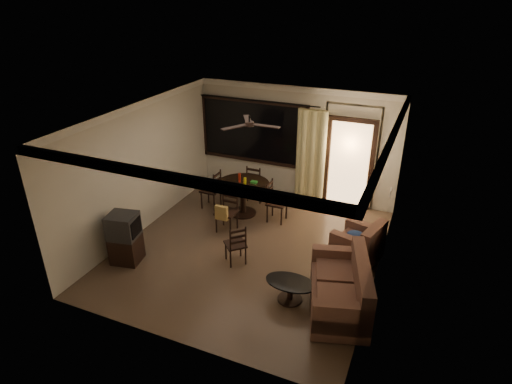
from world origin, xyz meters
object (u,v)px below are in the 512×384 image
at_px(tv_cabinet, 125,238).
at_px(sofa, 343,291).
at_px(dining_chair_east, 276,209).
at_px(side_chair, 236,251).
at_px(armchair, 359,245).
at_px(coffee_table, 290,288).
at_px(dining_table, 243,190).
at_px(dining_chair_south, 227,218).
at_px(dining_chair_west, 212,196).
at_px(dining_chair_north, 256,189).

xyz_separation_m(tv_cabinet, sofa, (4.16, 0.27, -0.16)).
height_order(dining_chair_east, side_chair, dining_chair_east).
bearing_deg(dining_chair_east, armchair, -112.48).
distance_m(sofa, coffee_table, 0.87).
height_order(dining_chair_east, sofa, dining_chair_east).
distance_m(dining_table, dining_chair_east, 0.90).
bearing_deg(sofa, dining_chair_south, 136.06).
relative_size(dining_chair_west, sofa, 0.51).
distance_m(tv_cabinet, armchair, 4.52).
xyz_separation_m(dining_chair_west, sofa, (3.72, -2.37, 0.07)).
bearing_deg(dining_chair_west, sofa, 57.62).
bearing_deg(dining_table, dining_chair_south, -90.19).
bearing_deg(tv_cabinet, coffee_table, -9.10).
bearing_deg(dining_chair_east, dining_chair_south, 135.70).
bearing_deg(armchair, coffee_table, -101.46).
relative_size(dining_chair_east, dining_chair_north, 1.00).
distance_m(dining_chair_south, sofa, 3.26).
relative_size(dining_chair_west, coffee_table, 1.09).
height_order(dining_table, armchair, dining_table).
height_order(dining_chair_south, sofa, dining_chair_south).
height_order(dining_chair_east, armchair, dining_chair_east).
bearing_deg(coffee_table, armchair, 63.00).
bearing_deg(dining_chair_south, dining_table, 89.90).
bearing_deg(tv_cabinet, dining_chair_east, 39.86).
height_order(dining_chair_south, dining_chair_north, same).
height_order(dining_chair_west, dining_chair_south, same).
bearing_deg(coffee_table, dining_chair_south, 140.93).
relative_size(dining_table, tv_cabinet, 1.21).
xyz_separation_m(dining_table, armchair, (2.87, -0.85, -0.27)).
height_order(dining_chair_east, coffee_table, dining_chair_east).
xyz_separation_m(dining_chair_west, dining_chair_north, (0.84, 0.79, 0.00)).
distance_m(tv_cabinet, sofa, 4.17).
bearing_deg(dining_chair_east, side_chair, 175.80).
xyz_separation_m(dining_chair_east, coffee_table, (1.19, -2.50, -0.03)).
bearing_deg(armchair, sofa, -73.98).
distance_m(dining_chair_south, side_chair, 1.22).
bearing_deg(dining_chair_north, tv_cabinet, 69.66).
distance_m(sofa, armchair, 1.52).
bearing_deg(dining_chair_south, dining_chair_north, 90.00).
height_order(dining_chair_south, coffee_table, dining_chair_south).
bearing_deg(sofa, side_chair, 150.58).
bearing_deg(coffee_table, dining_chair_west, 138.82).
height_order(dining_table, dining_chair_east, dining_table).
relative_size(dining_chair_north, armchair, 0.95).
bearing_deg(dining_chair_south, sofa, -27.52).
relative_size(dining_table, side_chair, 1.46).
height_order(sofa, side_chair, sofa).
distance_m(dining_chair_east, dining_chair_south, 1.20).
distance_m(dining_chair_east, tv_cabinet, 3.39).
height_order(dining_table, coffee_table, dining_table).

